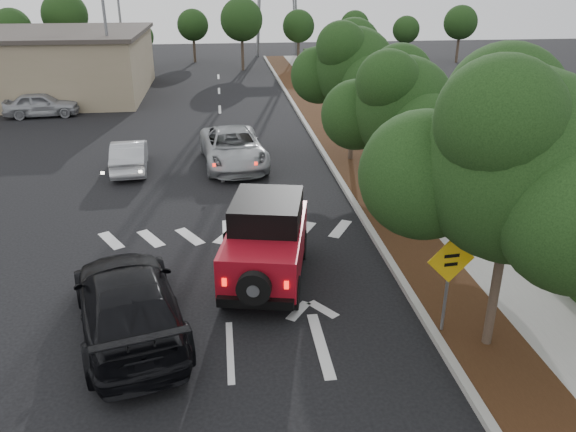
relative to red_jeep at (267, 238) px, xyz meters
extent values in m
plane|color=black|center=(-1.10, -3.24, -1.12)|extent=(120.00, 120.00, 0.00)
cube|color=#9E9B93|center=(3.50, 8.76, -1.05)|extent=(0.20, 70.00, 0.15)
cube|color=black|center=(4.50, 8.76, -1.06)|extent=(1.80, 70.00, 0.12)
cube|color=gray|center=(6.40, 8.76, -1.06)|extent=(2.00, 70.00, 0.12)
cube|color=black|center=(7.80, 8.76, -0.72)|extent=(0.80, 70.00, 0.80)
cylinder|color=black|center=(-0.57, 1.27, -0.70)|extent=(0.47, 0.89, 0.85)
cylinder|color=black|center=(1.04, 0.93, -0.70)|extent=(0.47, 0.89, 0.85)
cylinder|color=black|center=(-1.13, -1.33, -0.70)|extent=(0.47, 0.89, 0.85)
cylinder|color=black|center=(0.48, -1.67, -0.70)|extent=(0.47, 0.89, 0.85)
cube|color=maroon|center=(-0.04, -0.20, -0.12)|extent=(2.68, 4.22, 1.06)
cube|color=black|center=(0.02, 0.11, 0.75)|extent=(2.16, 2.47, 0.68)
cube|color=maroon|center=(0.27, 1.25, -0.20)|extent=(1.87, 1.42, 0.87)
cube|color=black|center=(-0.47, -2.20, -0.59)|extent=(1.81, 0.56, 0.23)
cylinder|color=black|center=(-0.50, -2.34, -0.12)|extent=(0.83, 0.40, 0.80)
cube|color=#FF190C|center=(-1.16, -1.98, -0.12)|extent=(0.11, 0.06, 0.19)
cube|color=#FF190C|center=(0.25, -2.28, -0.12)|extent=(0.11, 0.06, 0.19)
imported|color=#A1A5A9|center=(-0.60, 9.86, -0.37)|extent=(3.04, 5.67, 1.51)
imported|color=black|center=(-3.33, -2.21, -0.34)|extent=(3.48, 5.76, 1.56)
imported|color=#B1B3B9|center=(-4.90, 9.63, -0.48)|extent=(1.68, 3.98, 1.28)
imported|color=#9EA0A6|center=(-11.25, 20.14, -0.43)|extent=(4.22, 2.03, 1.39)
cylinder|color=slate|center=(3.70, -3.16, 0.08)|extent=(0.08, 0.08, 2.15)
cube|color=yellow|center=(3.70, -3.19, 0.79)|extent=(1.10, 0.13, 1.10)
cube|color=black|center=(3.70, -3.21, 0.90)|extent=(0.35, 0.04, 0.08)
cube|color=black|center=(3.70, -3.21, 0.69)|extent=(0.31, 0.04, 0.08)
camera|label=1|loc=(-1.06, -13.36, 6.42)|focal=35.00mm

